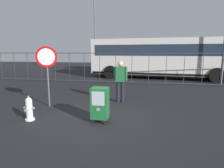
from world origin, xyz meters
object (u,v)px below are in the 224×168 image
(fire_hydrant, at_px, (29,109))
(bus_far, at_px, (149,55))
(newspaper_box_primary, at_px, (100,103))
(street_light_near_right, at_px, (95,21))
(bus_near, at_px, (161,56))
(pedestrian, at_px, (120,79))
(stop_sign, at_px, (47,64))

(fire_hydrant, xyz_separation_m, bus_far, (3.51, 15.17, 1.36))
(newspaper_box_primary, height_order, street_light_near_right, street_light_near_right)
(fire_hydrant, xyz_separation_m, street_light_near_right, (-1.72, 13.30, 4.61))
(fire_hydrant, height_order, bus_far, bus_far)
(fire_hydrant, height_order, bus_near, bus_near)
(pedestrian, bearing_deg, street_light_near_right, 110.79)
(bus_far, bearing_deg, pedestrian, -93.22)
(bus_near, distance_m, bus_far, 5.06)
(pedestrian, relative_size, bus_near, 0.16)
(newspaper_box_primary, relative_size, bus_far, 0.10)
(bus_near, bearing_deg, bus_far, 105.15)
(stop_sign, relative_size, street_light_near_right, 0.26)
(newspaper_box_primary, bearing_deg, bus_near, 77.06)
(stop_sign, bearing_deg, newspaper_box_primary, -27.72)
(newspaper_box_primary, bearing_deg, street_light_near_right, 106.35)
(bus_near, height_order, street_light_near_right, street_light_near_right)
(pedestrian, height_order, street_light_near_right, street_light_near_right)
(street_light_near_right, bearing_deg, newspaper_box_primary, -73.65)
(street_light_near_right, bearing_deg, fire_hydrant, -82.65)
(newspaper_box_primary, height_order, bus_near, bus_near)
(street_light_near_right, bearing_deg, pedestrian, -69.21)
(stop_sign, height_order, pedestrian, stop_sign)
(fire_hydrant, relative_size, newspaper_box_primary, 0.73)
(stop_sign, bearing_deg, bus_far, 74.99)
(stop_sign, bearing_deg, pedestrian, 23.01)
(stop_sign, bearing_deg, bus_near, 62.43)
(bus_near, xyz_separation_m, street_light_near_right, (-6.11, 3.11, 3.25))
(stop_sign, xyz_separation_m, pedestrian, (2.54, 1.08, -0.65))
(stop_sign, xyz_separation_m, bus_near, (4.56, 8.74, 0.11))
(pedestrian, distance_m, bus_far, 12.72)
(fire_hydrant, relative_size, street_light_near_right, 0.09)
(bus_far, bearing_deg, fire_hydrant, -101.10)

